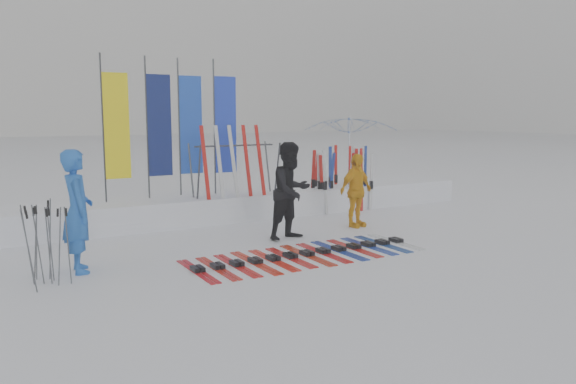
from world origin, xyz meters
TOP-DOWN VIEW (x-y plane):
  - ground at (0.00, 0.00)m, footprint 120.00×120.00m
  - snow_bank at (0.00, 4.60)m, footprint 14.00×1.60m
  - person_blue at (-3.75, 1.46)m, footprint 0.50×0.74m
  - person_black at (0.41, 1.83)m, footprint 1.10×0.94m
  - person_yellow at (2.27, 2.15)m, footprint 1.03×0.60m
  - tent_canopy at (4.75, 5.72)m, footprint 2.81×2.86m
  - ski_row at (-0.04, 0.50)m, footprint 4.32×1.70m
  - pole_cluster at (-4.30, 1.06)m, footprint 0.65×0.79m
  - feather_flags at (-1.01, 4.80)m, footprint 3.18×0.26m
  - ski_rack at (0.27, 4.20)m, footprint 2.04×0.80m
  - upright_skis at (3.30, 4.17)m, footprint 1.59×1.12m

SIDE VIEW (x-z plane):
  - ground at x=0.00m, z-range 0.00..0.00m
  - ski_row at x=-0.04m, z-range 0.00..0.07m
  - snow_bank at x=0.00m, z-range 0.00..0.60m
  - pole_cluster at x=-4.30m, z-range -0.03..1.21m
  - upright_skis at x=3.30m, z-range -0.04..1.64m
  - person_yellow at x=2.27m, z-range 0.00..1.64m
  - person_black at x=0.41m, z-range 0.00..1.96m
  - person_blue at x=-3.75m, z-range 0.00..1.97m
  - tent_canopy at x=4.75m, z-range 0.00..2.52m
  - ski_rack at x=0.27m, z-range 0.77..2.00m
  - feather_flags at x=-1.01m, z-range 0.64..3.84m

